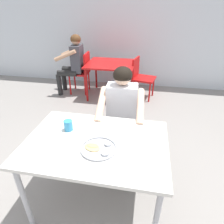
{
  "coord_description": "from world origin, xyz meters",
  "views": [
    {
      "loc": [
        0.32,
        -1.25,
        1.77
      ],
      "look_at": [
        0.03,
        0.25,
        0.91
      ],
      "focal_mm": 31.2,
      "sensor_mm": 36.0,
      "label": 1
    }
  ],
  "objects_px": {
    "chair_red_left": "(82,70)",
    "patron_background": "(73,60)",
    "drinking_cup": "(68,125)",
    "table_background_red": "(111,67)",
    "thali_tray": "(99,148)",
    "chair_foreground": "(123,118)",
    "table_foreground": "(96,148)",
    "chair_red_right": "(141,75)",
    "diner_foreground": "(121,112)"
  },
  "relations": [
    {
      "from": "drinking_cup",
      "to": "patron_background",
      "type": "bearing_deg",
      "value": 109.72
    },
    {
      "from": "chair_foreground",
      "to": "table_background_red",
      "type": "distance_m",
      "value": 1.8
    },
    {
      "from": "drinking_cup",
      "to": "table_background_red",
      "type": "relative_size",
      "value": 0.1
    },
    {
      "from": "table_foreground",
      "to": "thali_tray",
      "type": "xyz_separation_m",
      "value": [
        0.05,
        -0.1,
        0.09
      ]
    },
    {
      "from": "table_foreground",
      "to": "thali_tray",
      "type": "height_order",
      "value": "thali_tray"
    },
    {
      "from": "drinking_cup",
      "to": "table_background_red",
      "type": "bearing_deg",
      "value": 92.11
    },
    {
      "from": "thali_tray",
      "to": "drinking_cup",
      "type": "distance_m",
      "value": 0.39
    },
    {
      "from": "thali_tray",
      "to": "table_background_red",
      "type": "height_order",
      "value": "thali_tray"
    },
    {
      "from": "patron_background",
      "to": "chair_red_right",
      "type": "bearing_deg",
      "value": 1.72
    },
    {
      "from": "diner_foreground",
      "to": "chair_red_left",
      "type": "relative_size",
      "value": 1.37
    },
    {
      "from": "diner_foreground",
      "to": "patron_background",
      "type": "bearing_deg",
      "value": 123.41
    },
    {
      "from": "table_background_red",
      "to": "thali_tray",
      "type": "bearing_deg",
      "value": -81.01
    },
    {
      "from": "patron_background",
      "to": "drinking_cup",
      "type": "bearing_deg",
      "value": -70.28
    },
    {
      "from": "chair_red_left",
      "to": "chair_red_right",
      "type": "bearing_deg",
      "value": -0.92
    },
    {
      "from": "chair_red_right",
      "to": "patron_background",
      "type": "xyz_separation_m",
      "value": [
        -1.4,
        -0.04,
        0.26
      ]
    },
    {
      "from": "table_foreground",
      "to": "chair_red_right",
      "type": "relative_size",
      "value": 1.44
    },
    {
      "from": "chair_foreground",
      "to": "chair_red_left",
      "type": "relative_size",
      "value": 1.0
    },
    {
      "from": "thali_tray",
      "to": "drinking_cup",
      "type": "xyz_separation_m",
      "value": [
        -0.33,
        0.21,
        0.04
      ]
    },
    {
      "from": "drinking_cup",
      "to": "chair_foreground",
      "type": "distance_m",
      "value": 0.89
    },
    {
      "from": "drinking_cup",
      "to": "chair_red_left",
      "type": "relative_size",
      "value": 0.11
    },
    {
      "from": "table_foreground",
      "to": "chair_red_left",
      "type": "distance_m",
      "value": 2.82
    },
    {
      "from": "table_foreground",
      "to": "table_background_red",
      "type": "distance_m",
      "value": 2.6
    },
    {
      "from": "thali_tray",
      "to": "chair_red_right",
      "type": "distance_m",
      "value": 2.73
    },
    {
      "from": "chair_foreground",
      "to": "diner_foreground",
      "type": "bearing_deg",
      "value": -87.58
    },
    {
      "from": "chair_red_left",
      "to": "patron_background",
      "type": "distance_m",
      "value": 0.28
    },
    {
      "from": "thali_tray",
      "to": "chair_foreground",
      "type": "distance_m",
      "value": 0.98
    },
    {
      "from": "table_foreground",
      "to": "chair_red_right",
      "type": "distance_m",
      "value": 2.63
    },
    {
      "from": "chair_foreground",
      "to": "diner_foreground",
      "type": "xyz_separation_m",
      "value": [
        0.01,
        -0.22,
        0.21
      ]
    },
    {
      "from": "chair_red_right",
      "to": "table_background_red",
      "type": "bearing_deg",
      "value": -176.61
    },
    {
      "from": "table_foreground",
      "to": "diner_foreground",
      "type": "relative_size",
      "value": 0.99
    },
    {
      "from": "thali_tray",
      "to": "chair_foreground",
      "type": "bearing_deg",
      "value": 86.03
    },
    {
      "from": "chair_red_left",
      "to": "chair_red_right",
      "type": "height_order",
      "value": "chair_red_left"
    },
    {
      "from": "drinking_cup",
      "to": "table_foreground",
      "type": "bearing_deg",
      "value": -21.69
    },
    {
      "from": "table_foreground",
      "to": "patron_background",
      "type": "bearing_deg",
      "value": 114.36
    },
    {
      "from": "chair_foreground",
      "to": "diner_foreground",
      "type": "distance_m",
      "value": 0.31
    },
    {
      "from": "chair_red_right",
      "to": "diner_foreground",
      "type": "bearing_deg",
      "value": -93.38
    },
    {
      "from": "table_foreground",
      "to": "chair_red_left",
      "type": "xyz_separation_m",
      "value": [
        -1.01,
        2.63,
        -0.17
      ]
    },
    {
      "from": "thali_tray",
      "to": "diner_foreground",
      "type": "bearing_deg",
      "value": 84.04
    },
    {
      "from": "chair_red_right",
      "to": "patron_background",
      "type": "bearing_deg",
      "value": -178.28
    },
    {
      "from": "table_background_red",
      "to": "chair_red_right",
      "type": "xyz_separation_m",
      "value": [
        0.61,
        0.04,
        -0.15
      ]
    },
    {
      "from": "diner_foreground",
      "to": "chair_red_right",
      "type": "height_order",
      "value": "diner_foreground"
    },
    {
      "from": "chair_foreground",
      "to": "table_foreground",
      "type": "bearing_deg",
      "value": -97.72
    },
    {
      "from": "diner_foreground",
      "to": "chair_red_right",
      "type": "distance_m",
      "value": 2.01
    },
    {
      "from": "thali_tray",
      "to": "patron_background",
      "type": "relative_size",
      "value": 0.23
    },
    {
      "from": "chair_red_left",
      "to": "patron_background",
      "type": "xyz_separation_m",
      "value": [
        -0.16,
        -0.06,
        0.22
      ]
    },
    {
      "from": "table_background_red",
      "to": "patron_background",
      "type": "height_order",
      "value": "patron_background"
    },
    {
      "from": "thali_tray",
      "to": "table_background_red",
      "type": "bearing_deg",
      "value": 98.99
    },
    {
      "from": "thali_tray",
      "to": "diner_foreground",
      "type": "relative_size",
      "value": 0.24
    },
    {
      "from": "thali_tray",
      "to": "chair_foreground",
      "type": "relative_size",
      "value": 0.33
    },
    {
      "from": "table_background_red",
      "to": "chair_foreground",
      "type": "bearing_deg",
      "value": -74.26
    }
  ]
}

